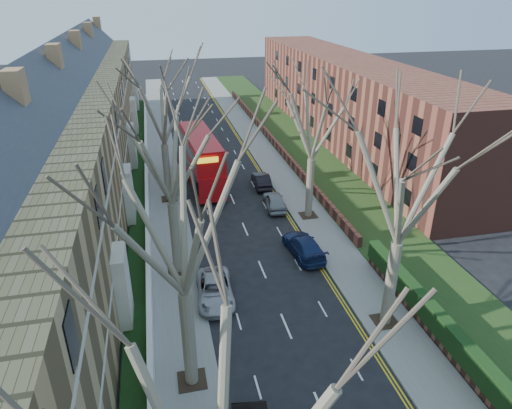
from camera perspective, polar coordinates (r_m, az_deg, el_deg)
pavement_left at (r=52.91m, az=-11.70°, el=5.48°), size 3.00×102.00×0.12m
pavement_right at (r=54.30m, az=1.09°, el=6.54°), size 3.00×102.00×0.12m
terrace_left at (r=44.23m, az=-21.96°, el=7.68°), size 9.70×78.00×13.60m
flats_right at (r=60.22m, az=11.13°, el=12.84°), size 13.97×54.00×10.00m
wall_hedge_right at (r=25.20m, az=26.93°, el=-19.07°), size 0.70×24.00×1.80m
front_wall_left at (r=45.25m, az=-13.48°, el=2.59°), size 0.30×78.00×1.00m
grass_verge_right at (r=55.46m, az=5.65°, el=6.93°), size 6.00×102.00×0.06m
tree_left_mid at (r=18.75m, az=-9.71°, el=-0.62°), size 10.50×10.50×14.71m
tree_left_far at (r=28.18m, az=-11.05°, el=7.57°), size 10.15×10.15×14.22m
tree_left_dist at (r=39.73m, az=-11.91°, el=13.15°), size 10.50×10.50×14.71m
tree_right_mid at (r=23.78m, az=18.49°, el=4.13°), size 10.50×10.50×14.71m
tree_right_far at (r=35.99m, az=7.27°, el=11.71°), size 10.15×10.15×14.22m
double_decker_bus at (r=45.30m, az=-6.85°, el=5.53°), size 3.48×11.68×4.80m
car_left_far at (r=29.00m, az=-5.16°, el=-10.58°), size 2.46×4.91×1.33m
car_right_near at (r=33.47m, az=6.00°, el=-5.16°), size 2.32×5.02×1.42m
car_right_mid at (r=40.17m, az=2.34°, el=0.45°), size 2.01×4.26×1.41m
car_right_far at (r=44.58m, az=0.68°, el=3.05°), size 1.63×4.16×1.35m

